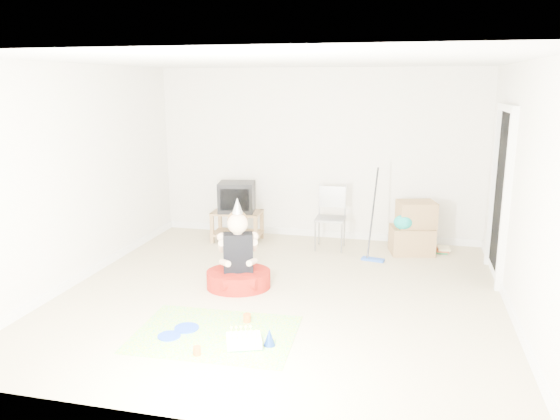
% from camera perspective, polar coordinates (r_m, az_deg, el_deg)
% --- Properties ---
extents(ground, '(5.00, 5.00, 0.00)m').
position_cam_1_polar(ground, '(6.36, 0.04, -8.77)').
color(ground, '#CBB991').
rests_on(ground, ground).
extents(doorway_recess, '(0.02, 0.90, 2.05)m').
position_cam_1_polar(doorway_recess, '(7.16, 22.11, 1.31)').
color(doorway_recess, black).
rests_on(doorway_recess, ground).
extents(tv_stand, '(0.75, 0.49, 0.46)m').
position_cam_1_polar(tv_stand, '(8.37, -4.49, -1.41)').
color(tv_stand, olive).
rests_on(tv_stand, ground).
extents(crt_tv, '(0.59, 0.52, 0.45)m').
position_cam_1_polar(crt_tv, '(8.28, -4.54, 1.37)').
color(crt_tv, black).
rests_on(crt_tv, tv_stand).
extents(folding_chair, '(0.42, 0.40, 0.93)m').
position_cam_1_polar(folding_chair, '(7.94, 5.28, -0.91)').
color(folding_chair, gray).
rests_on(folding_chair, ground).
extents(cardboard_boxes, '(0.68, 0.58, 0.75)m').
position_cam_1_polar(cardboard_boxes, '(7.96, 13.73, -1.91)').
color(cardboard_boxes, '#A17C4E').
rests_on(cardboard_boxes, ground).
extents(floor_mop, '(0.32, 0.41, 1.23)m').
position_cam_1_polar(floor_mop, '(7.53, 9.75, -3.35)').
color(floor_mop, blue).
rests_on(floor_mop, ground).
extents(book_pile, '(0.21, 0.25, 0.08)m').
position_cam_1_polar(book_pile, '(8.19, 16.64, -4.00)').
color(book_pile, '#277743').
rests_on(book_pile, ground).
extents(seated_woman, '(0.96, 0.96, 1.09)m').
position_cam_1_polar(seated_woman, '(6.50, -4.36, -6.10)').
color(seated_woman, '#9B170E').
rests_on(seated_woman, ground).
extents(party_mat, '(1.58, 1.17, 0.01)m').
position_cam_1_polar(party_mat, '(5.46, -6.80, -12.73)').
color(party_mat, '#FF35A3').
rests_on(party_mat, ground).
extents(birthday_cake, '(0.39, 0.35, 0.15)m').
position_cam_1_polar(birthday_cake, '(5.20, -3.80, -13.55)').
color(birthday_cake, white).
rests_on(birthday_cake, party_mat).
extents(blue_plate_near, '(0.32, 0.32, 0.01)m').
position_cam_1_polar(blue_plate_near, '(5.59, -9.73, -12.05)').
color(blue_plate_near, blue).
rests_on(blue_plate_near, party_mat).
extents(blue_plate_far, '(0.27, 0.27, 0.01)m').
position_cam_1_polar(blue_plate_far, '(5.47, -11.51, -12.77)').
color(blue_plate_far, blue).
rests_on(blue_plate_far, party_mat).
extents(orange_cup_near, '(0.10, 0.10, 0.09)m').
position_cam_1_polar(orange_cup_near, '(5.65, -3.46, -11.19)').
color(orange_cup_near, '#DD5918').
rests_on(orange_cup_near, party_mat).
extents(orange_cup_far, '(0.09, 0.09, 0.08)m').
position_cam_1_polar(orange_cup_far, '(5.08, -8.66, -14.33)').
color(orange_cup_far, '#DD5918').
rests_on(orange_cup_far, party_mat).
extents(blue_party_hat, '(0.13, 0.13, 0.16)m').
position_cam_1_polar(blue_party_hat, '(5.17, -1.11, -13.14)').
color(blue_party_hat, '#163E9E').
rests_on(blue_party_hat, party_mat).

